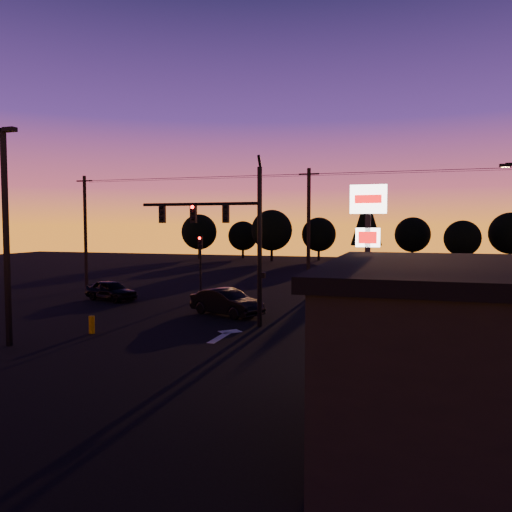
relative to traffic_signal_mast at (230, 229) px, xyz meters
The scene contains 22 objects.
ground 6.35m from the traffic_signal_mast, 88.59° to the right, with size 120.00×120.00×0.00m, color black.
lane_arrow 5.48m from the traffic_signal_mast, 75.57° to the right, with size 1.20×3.10×0.01m.
traffic_signal_mast is the anchor object (origin of this frame).
secondary_signal 9.19m from the traffic_signal_mast, 123.19° to the left, with size 0.30×0.31×4.35m.
parking_lot_light 10.19m from the traffic_signal_mast, 136.63° to the right, with size 1.25×0.30×9.14m.
pylon_sign 7.52m from the traffic_signal_mast, 19.36° to the right, with size 1.50×0.28×6.80m.
utility_pole_0 18.79m from the traffic_signal_mast, 147.82° to the left, with size 1.40×0.26×9.00m.
utility_pole_1 10.23m from the traffic_signal_mast, 78.16° to the left, with size 1.40×0.26×9.00m.
power_wires 10.85m from the traffic_signal_mast, 78.16° to the left, with size 36.00×1.22×0.07m.
bollard 8.13m from the traffic_signal_mast, 144.62° to the right, with size 0.28×0.28×0.83m, color #C59500.
tree_0 50.96m from the traffic_signal_mast, 115.46° to the left, with size 5.36×5.36×6.74m.
tree_1 51.54m from the traffic_signal_mast, 107.98° to the left, with size 4.54×4.54×5.71m.
tree_2 45.11m from the traffic_signal_mast, 102.68° to the left, with size 5.77×5.78×7.26m.
tree_3 48.18m from the traffic_signal_mast, 94.65° to the left, with size 4.95×4.95×6.22m.
tree_4 45.12m from the traffic_signal_mast, 86.06° to the left, with size 4.18×4.18×9.50m.
tree_5 50.84m from the traffic_signal_mast, 79.69° to the left, with size 4.95×4.95×6.22m.
tree_6 46.55m from the traffic_signal_mast, 71.06° to the left, with size 4.54×4.54×5.71m.
tree_7 51.53m from the traffic_signal_mast, 65.83° to the left, with size 5.36×5.36×6.74m.
car_left 12.60m from the traffic_signal_mast, 153.11° to the left, with size 1.62×4.02×1.37m, color black.
car_mid 4.97m from the traffic_signal_mast, 114.29° to the left, with size 1.58×4.54×1.50m, color black.
car_right 9.50m from the traffic_signal_mast, 25.26° to the left, with size 1.98×4.87×1.41m, color black.
suv_parked 13.50m from the traffic_signal_mast, 23.78° to the right, with size 2.14×4.64×1.29m, color black.
Camera 1 is at (8.71, -19.86, 5.13)m, focal length 35.00 mm.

